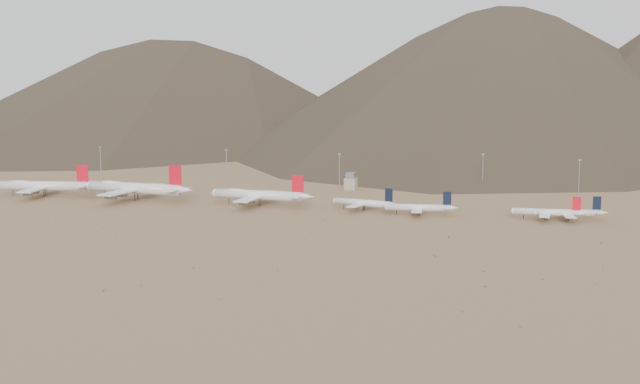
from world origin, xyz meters
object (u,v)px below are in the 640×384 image
(widebody_centre, at_px, (135,188))
(narrowbody_a, at_px, (365,203))
(widebody_east, at_px, (259,195))
(control_tower, at_px, (351,182))
(widebody_west, at_px, (43,186))
(narrowbody_b, at_px, (420,208))

(widebody_centre, xyz_separation_m, narrowbody_a, (150.27, 1.95, -3.47))
(widebody_east, bearing_deg, control_tower, 69.77)
(widebody_west, height_order, narrowbody_a, widebody_west)
(narrowbody_a, relative_size, control_tower, 3.55)
(widebody_east, relative_size, narrowbody_a, 1.57)
(widebody_centre, relative_size, narrowbody_b, 1.89)
(widebody_east, distance_m, control_tower, 95.97)
(narrowbody_b, bearing_deg, widebody_centre, 169.75)
(widebody_centre, bearing_deg, widebody_east, 4.85)
(widebody_west, relative_size, narrowbody_a, 1.63)
(control_tower, bearing_deg, widebody_centre, -142.72)
(widebody_east, xyz_separation_m, narrowbody_a, (66.20, 0.93, -2.22))
(widebody_west, relative_size, narrowbody_b, 1.66)
(widebody_centre, distance_m, narrowbody_b, 184.47)
(widebody_east, bearing_deg, widebody_centre, -178.30)
(widebody_east, distance_m, narrowbody_b, 100.50)
(widebody_west, height_order, widebody_east, widebody_west)
(widebody_east, relative_size, narrowbody_b, 1.60)
(widebody_west, height_order, control_tower, widebody_west)
(narrowbody_b, bearing_deg, control_tower, 115.78)
(widebody_east, height_order, narrowbody_a, widebody_east)
(widebody_centre, height_order, narrowbody_a, widebody_centre)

